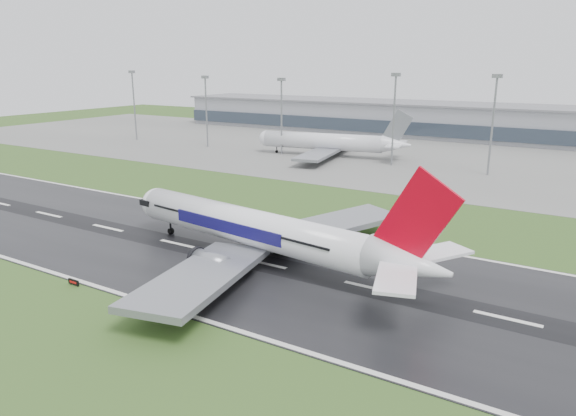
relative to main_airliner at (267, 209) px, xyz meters
The scene contains 12 objects.
ground 41.45m from the main_airliner, behind, with size 520.00×520.00×0.00m, color #2D4D1C.
runway 41.43m from the main_airliner, behind, with size 400.00×45.00×0.10m, color black.
apron 131.08m from the main_airliner, 107.94° to the left, with size 400.00×130.00×0.08m, color slate.
terminal 188.71m from the main_airliner, 102.32° to the left, with size 240.00×36.00×15.00m, color gray.
main_airliner is the anchor object (origin of this frame).
parked_airliner 112.47m from the main_airliner, 111.53° to the left, with size 60.19×56.04×17.64m, color silver, non-canonical shape.
runway_sign 33.09m from the main_airliner, 130.98° to the right, with size 2.30×0.26×1.04m, color black, non-canonical shape.
floodmast_0 169.82m from the main_airliner, 144.18° to the left, with size 0.64×0.64×29.80m, color gray.
floodmast_1 137.91m from the main_airliner, 133.88° to the left, with size 0.64×0.64×28.03m, color gray.
floodmast_2 115.55m from the main_airliner, 120.64° to the left, with size 0.64×0.64×27.64m, color gray.
floodmast_3 100.51m from the main_airliner, 98.19° to the left, with size 0.64×0.64×29.79m, color gray.
floodmast_4 101.00m from the main_airliner, 80.05° to the left, with size 0.64×0.64×29.70m, color gray.
Camera 1 is at (88.26, -71.69, 33.76)m, focal length 32.91 mm.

